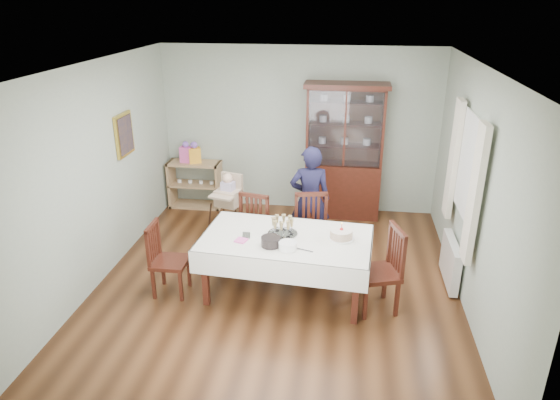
% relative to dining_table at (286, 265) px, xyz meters
% --- Properties ---
extents(floor, '(5.00, 5.00, 0.00)m').
position_rel_dining_table_xyz_m(floor, '(-0.14, 0.21, -0.38)').
color(floor, '#593319').
rests_on(floor, ground).
extents(room_shell, '(5.00, 5.00, 5.00)m').
position_rel_dining_table_xyz_m(room_shell, '(-0.14, 0.75, 1.32)').
color(room_shell, '#9EAA99').
rests_on(room_shell, floor).
extents(dining_table, '(2.08, 1.30, 0.76)m').
position_rel_dining_table_xyz_m(dining_table, '(0.00, 0.00, 0.00)').
color(dining_table, '#411810').
rests_on(dining_table, floor).
extents(china_cabinet, '(1.30, 0.48, 2.18)m').
position_rel_dining_table_xyz_m(china_cabinet, '(0.61, 2.47, 0.74)').
color(china_cabinet, '#411810').
rests_on(china_cabinet, floor).
extents(sideboard, '(0.90, 0.38, 0.80)m').
position_rel_dining_table_xyz_m(sideboard, '(-1.89, 2.49, 0.02)').
color(sideboard, tan).
rests_on(sideboard, floor).
extents(picture_frame, '(0.04, 0.48, 0.58)m').
position_rel_dining_table_xyz_m(picture_frame, '(-2.36, 1.01, 1.27)').
color(picture_frame, gold).
rests_on(picture_frame, room_shell).
extents(window, '(0.04, 1.02, 1.22)m').
position_rel_dining_table_xyz_m(window, '(2.08, 0.51, 1.17)').
color(window, white).
rests_on(window, room_shell).
extents(curtain_left, '(0.07, 0.30, 1.55)m').
position_rel_dining_table_xyz_m(curtain_left, '(2.02, -0.11, 1.07)').
color(curtain_left, silver).
rests_on(curtain_left, room_shell).
extents(curtain_right, '(0.07, 0.30, 1.55)m').
position_rel_dining_table_xyz_m(curtain_right, '(2.02, 1.13, 1.07)').
color(curtain_right, silver).
rests_on(curtain_right, room_shell).
extents(radiator, '(0.10, 0.80, 0.55)m').
position_rel_dining_table_xyz_m(radiator, '(2.02, 0.51, -0.08)').
color(radiator, white).
rests_on(radiator, floor).
extents(chair_far_left, '(0.52, 0.52, 0.98)m').
position_rel_dining_table_xyz_m(chair_far_left, '(-0.56, 0.56, -0.09)').
color(chair_far_left, '#411810').
rests_on(chair_far_left, floor).
extents(chair_far_right, '(0.54, 0.54, 1.02)m').
position_rel_dining_table_xyz_m(chair_far_right, '(0.26, 0.63, -0.08)').
color(chair_far_right, '#411810').
rests_on(chair_far_right, floor).
extents(chair_end_left, '(0.42, 0.42, 0.92)m').
position_rel_dining_table_xyz_m(chair_end_left, '(-1.41, -0.19, -0.11)').
color(chair_end_left, '#411810').
rests_on(chair_end_left, floor).
extents(chair_end_right, '(0.58, 0.58, 1.02)m').
position_rel_dining_table_xyz_m(chair_end_right, '(1.09, -0.19, -0.08)').
color(chair_end_right, '#411810').
rests_on(chair_end_right, floor).
extents(woman, '(0.61, 0.44, 1.54)m').
position_rel_dining_table_xyz_m(woman, '(0.18, 1.17, 0.39)').
color(woman, black).
rests_on(woman, floor).
extents(high_chair, '(0.56, 0.56, 1.03)m').
position_rel_dining_table_xyz_m(high_chair, '(-1.03, 1.38, 0.02)').
color(high_chair, black).
rests_on(high_chair, floor).
extents(champagne_tray, '(0.36, 0.36, 0.22)m').
position_rel_dining_table_xyz_m(champagne_tray, '(-0.05, 0.06, 0.44)').
color(champagne_tray, silver).
rests_on(champagne_tray, dining_table).
extents(birthday_cake, '(0.31, 0.31, 0.21)m').
position_rel_dining_table_xyz_m(birthday_cake, '(0.64, 0.05, 0.43)').
color(birthday_cake, white).
rests_on(birthday_cake, dining_table).
extents(plate_stack_dark, '(0.29, 0.29, 0.11)m').
position_rel_dining_table_xyz_m(plate_stack_dark, '(-0.15, -0.24, 0.43)').
color(plate_stack_dark, black).
rests_on(plate_stack_dark, dining_table).
extents(plate_stack_white, '(0.25, 0.25, 0.09)m').
position_rel_dining_table_xyz_m(plate_stack_white, '(0.05, -0.30, 0.42)').
color(plate_stack_white, white).
rests_on(plate_stack_white, dining_table).
extents(napkin_stack, '(0.16, 0.16, 0.02)m').
position_rel_dining_table_xyz_m(napkin_stack, '(-0.51, -0.17, 0.38)').
color(napkin_stack, '#EF58B0').
rests_on(napkin_stack, dining_table).
extents(cutlery, '(0.14, 0.19, 0.01)m').
position_rel_dining_table_xyz_m(cutlery, '(-0.51, -0.03, 0.38)').
color(cutlery, silver).
rests_on(cutlery, dining_table).
extents(cake_knife, '(0.25, 0.11, 0.01)m').
position_rel_dining_table_xyz_m(cake_knife, '(0.22, -0.29, 0.38)').
color(cake_knife, silver).
rests_on(cake_knife, dining_table).
extents(gift_bag_pink, '(0.21, 0.15, 0.36)m').
position_rel_dining_table_xyz_m(gift_bag_pink, '(-2.00, 2.47, 0.57)').
color(gift_bag_pink, '#EF58B0').
rests_on(gift_bag_pink, sideboard).
extents(gift_bag_orange, '(0.23, 0.20, 0.36)m').
position_rel_dining_table_xyz_m(gift_bag_orange, '(-1.86, 2.47, 0.58)').
color(gift_bag_orange, '#FCAB27').
rests_on(gift_bag_orange, sideboard).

